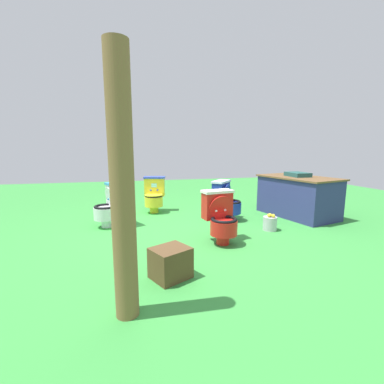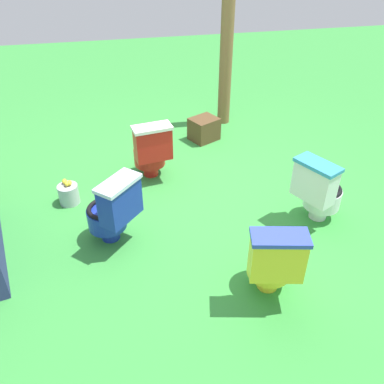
{
  "view_description": "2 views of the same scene",
  "coord_description": "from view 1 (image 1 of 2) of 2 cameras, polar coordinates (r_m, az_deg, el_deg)",
  "views": [
    {
      "loc": [
        3.79,
        -0.81,
        1.29
      ],
      "look_at": [
        -0.58,
        0.24,
        0.54
      ],
      "focal_mm": 24.09,
      "sensor_mm": 36.0,
      "label": 1
    },
    {
      "loc": [
        -3.69,
        0.78,
        2.7
      ],
      "look_at": [
        -0.42,
        0.09,
        0.38
      ],
      "focal_mm": 38.4,
      "sensor_mm": 36.0,
      "label": 2
    }
  ],
  "objects": [
    {
      "name": "ground",
      "position": [
        4.09,
        -1.39,
        -8.95
      ],
      "size": [
        14.0,
        14.0,
        0.0
      ],
      "primitive_type": "plane",
      "color": "green"
    },
    {
      "name": "toilet_red",
      "position": [
        3.61,
        6.35,
        -5.36
      ],
      "size": [
        0.55,
        0.47,
        0.73
      ],
      "rotation": [
        0.0,
        0.0,
        4.87
      ],
      "color": "red",
      "rests_on": "ground"
    },
    {
      "name": "toilet_yellow",
      "position": [
        5.38,
        -8.37,
        -0.51
      ],
      "size": [
        0.57,
        0.5,
        0.73
      ],
      "rotation": [
        0.0,
        0.0,
        4.5
      ],
      "color": "yellow",
      "rests_on": "ground"
    },
    {
      "name": "toilet_blue",
      "position": [
        4.75,
        7.59,
        -1.77
      ],
      "size": [
        0.63,
        0.63,
        0.73
      ],
      "rotation": [
        0.0,
        0.0,
        5.53
      ],
      "color": "#192D9E",
      "rests_on": "ground"
    },
    {
      "name": "toilet_white",
      "position": [
        4.54,
        -17.63,
        -2.65
      ],
      "size": [
        0.58,
        0.62,
        0.73
      ],
      "rotation": [
        0.0,
        0.0,
        3.61
      ],
      "color": "white",
      "rests_on": "ground"
    },
    {
      "name": "vendor_table",
      "position": [
        5.42,
        22.3,
        -0.81
      ],
      "size": [
        1.62,
        1.18,
        0.85
      ],
      "rotation": [
        0.0,
        0.0,
        0.24
      ],
      "color": "navy",
      "rests_on": "ground"
    },
    {
      "name": "wooden_post",
      "position": [
        1.94,
        -15.18,
        0.76
      ],
      "size": [
        0.18,
        0.18,
        2.02
      ],
      "primitive_type": "cylinder",
      "color": "brown",
      "rests_on": "ground"
    },
    {
      "name": "small_crate",
      "position": [
        2.71,
        -4.79,
        -15.36
      ],
      "size": [
        0.44,
        0.46,
        0.32
      ],
      "primitive_type": "cube",
      "rotation": [
        0.0,
        0.0,
        2.04
      ],
      "color": "brown",
      "rests_on": "ground"
    },
    {
      "name": "lemon_bucket",
      "position": [
        4.36,
        16.87,
        -6.59
      ],
      "size": [
        0.22,
        0.22,
        0.28
      ],
      "color": "#B7B7BF",
      "rests_on": "ground"
    }
  ]
}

